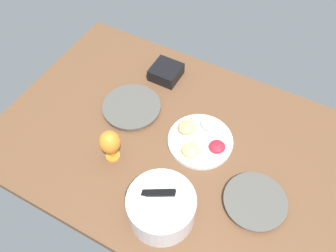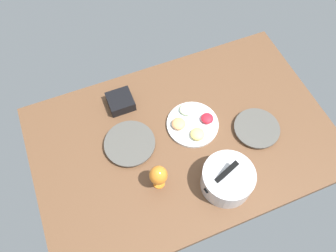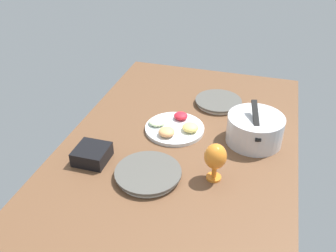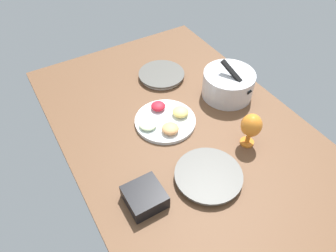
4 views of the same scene
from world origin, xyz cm
name	(u,v)px [view 1 (image 1 of 4)]	position (x,y,z in cm)	size (l,w,h in cm)	color
ground_plane	(179,146)	(0.00, 0.00, -2.00)	(160.00, 104.00, 4.00)	brown
dinner_plate_left	(255,202)	(-38.52, 10.63, 1.38)	(24.73, 24.73, 2.66)	silver
dinner_plate_right	(132,108)	(28.15, -6.37, 1.56)	(26.98, 26.98, 3.00)	silver
mixing_bowl	(161,207)	(-9.01, 31.92, 7.05)	(26.36, 25.36, 19.35)	silver
fruit_platter	(200,140)	(-7.41, -5.17, 1.76)	(28.32, 28.32, 5.45)	silver
hurricane_glass_orange	(110,143)	(21.65, 19.18, 10.50)	(8.88, 8.88, 16.42)	orange
square_bowl_black	(166,72)	(24.50, -32.72, 3.49)	(13.74, 13.74, 6.27)	black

